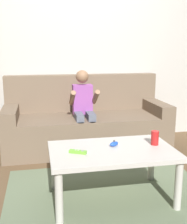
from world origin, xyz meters
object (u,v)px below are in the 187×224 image
(person_seated_on_couch, at_px, (84,107))
(soda_can, at_px, (155,138))
(game_remote_lime_near_edge, at_px, (78,152))
(couch, at_px, (86,124))
(coffee_table, at_px, (112,156))
(nunchuk_blue, at_px, (114,144))

(person_seated_on_couch, xyz_separation_m, soda_can, (0.44, -1.10, -0.07))
(person_seated_on_couch, relative_size, game_remote_lime_near_edge, 7.11)
(person_seated_on_couch, height_order, soda_can, person_seated_on_couch)
(soda_can, bearing_deg, couch, 106.43)
(person_seated_on_couch, bearing_deg, coffee_table, -87.41)
(person_seated_on_couch, xyz_separation_m, coffee_table, (0.05, -1.14, -0.19))
(couch, bearing_deg, game_remote_lime_near_edge, -102.34)
(coffee_table, distance_m, game_remote_lime_near_edge, 0.30)
(game_remote_lime_near_edge, bearing_deg, soda_can, 6.26)
(game_remote_lime_near_edge, xyz_separation_m, nunchuk_blue, (0.33, 0.11, 0.01))
(person_seated_on_couch, height_order, coffee_table, person_seated_on_couch)
(game_remote_lime_near_edge, bearing_deg, couch, 77.66)
(couch, xyz_separation_m, nunchuk_blue, (0.03, -1.26, 0.15))
(coffee_table, distance_m, nunchuk_blue, 0.11)
(coffee_table, bearing_deg, nunchuk_blue, 64.68)
(couch, relative_size, person_seated_on_couch, 2.02)
(couch, relative_size, soda_can, 16.60)
(person_seated_on_couch, relative_size, soda_can, 8.21)
(coffee_table, bearing_deg, couch, 89.73)
(soda_can, bearing_deg, nunchuk_blue, 174.91)
(person_seated_on_couch, distance_m, soda_can, 1.19)
(soda_can, bearing_deg, person_seated_on_couch, 111.68)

